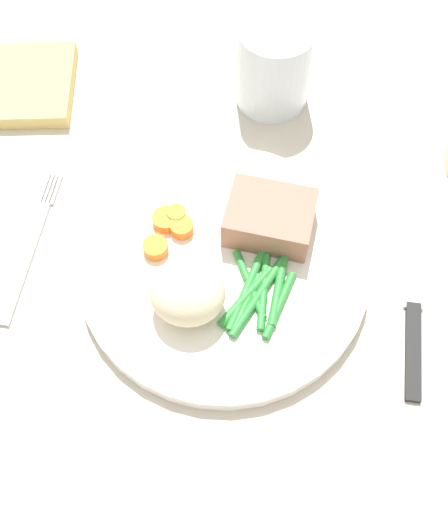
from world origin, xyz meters
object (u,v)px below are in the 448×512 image
(meat_portion, at_px, (270,218))
(napkin, at_px, (20,85))
(dinner_plate, at_px, (224,266))
(knife, at_px, (413,297))
(water_glass, at_px, (275,71))
(fork, at_px, (31,245))

(meat_portion, xyz_separation_m, napkin, (-0.29, 0.15, -0.02))
(napkin, bearing_deg, dinner_plate, -36.52)
(dinner_plate, relative_size, meat_portion, 3.40)
(knife, bearing_deg, dinner_plate, -176.51)
(knife, bearing_deg, napkin, 160.35)
(knife, xyz_separation_m, water_glass, (-0.15, 0.22, 0.04))
(meat_portion, relative_size, water_glass, 0.85)
(meat_portion, xyz_separation_m, water_glass, (-0.02, 0.18, 0.01))
(knife, distance_m, napkin, 0.47)
(dinner_plate, bearing_deg, napkin, 143.48)
(napkin, bearing_deg, water_glass, 6.37)
(napkin, bearing_deg, meat_portion, -26.81)
(fork, xyz_separation_m, napkin, (-0.07, 0.19, 0.01))
(knife, height_order, water_glass, water_glass)
(water_glass, distance_m, napkin, 0.28)
(dinner_plate, relative_size, fork, 1.59)
(water_glass, relative_size, napkin, 0.80)
(meat_portion, height_order, fork, meat_portion)
(fork, relative_size, napkin, 1.44)
(fork, distance_m, napkin, 0.20)
(dinner_plate, distance_m, water_glass, 0.22)
(knife, relative_size, napkin, 1.78)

